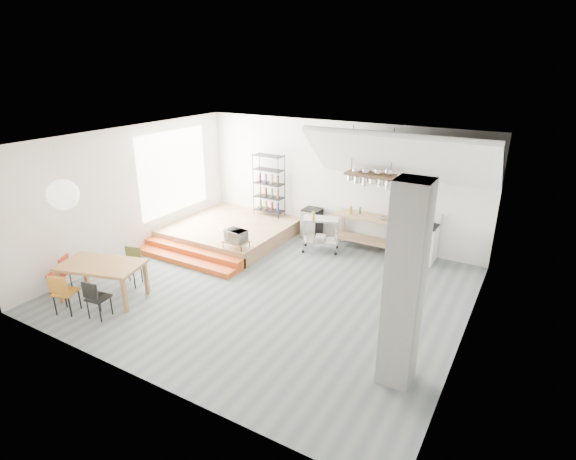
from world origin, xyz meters
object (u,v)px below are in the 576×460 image
Objects in this scene: dining_table at (101,267)px; rolling_cart at (321,230)px; mini_fridge at (312,223)px; stove at (423,242)px.

rolling_cart is (2.78, 4.47, -0.12)m from dining_table.
rolling_cart is 1.25× the size of mini_fridge.
stove is 7.38m from dining_table.
dining_table is (-5.22, -5.22, 0.22)m from stove.
stove is 2.55m from rolling_cart.
dining_table is at bearing -111.93° from mini_fridge.
rolling_cart is 1.04m from mini_fridge.
stove is 1.44× the size of mini_fridge.
rolling_cart reaches higher than mini_fridge.
rolling_cart reaches higher than dining_table.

